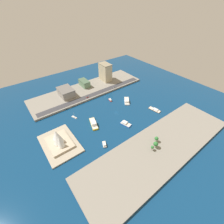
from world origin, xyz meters
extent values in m
plane|color=navy|center=(0.00, 0.00, 0.00)|extent=(440.00, 440.00, 0.00)
cube|color=gray|center=(-95.45, 0.00, 1.72)|extent=(70.00, 240.00, 3.43)
cube|color=gray|center=(95.45, 0.00, 1.72)|extent=(70.00, 240.00, 3.43)
cube|color=#A89E89|center=(-7.27, 105.23, 1.00)|extent=(62.76, 43.81, 2.00)
cube|color=#38383D|center=(69.80, 0.00, 3.51)|extent=(12.76, 228.00, 0.15)
cube|color=silver|center=(14.05, -37.78, 1.01)|extent=(25.78, 23.01, 2.02)
cone|color=silver|center=(24.64, -46.19, 1.01)|extent=(2.56, 2.56, 1.82)
cube|color=white|center=(11.93, -36.09, 3.87)|extent=(13.11, 12.35, 3.69)
cube|color=beige|center=(14.05, -37.78, 2.07)|extent=(24.74, 22.09, 0.10)
cube|color=white|center=(31.89, 64.08, 0.62)|extent=(10.52, 6.44, 1.24)
cone|color=white|center=(26.86, 62.14, 0.62)|extent=(1.44, 1.44, 1.11)
cube|color=white|center=(32.78, 64.42, 1.84)|extent=(4.82, 3.47, 1.20)
cube|color=beige|center=(31.89, 64.08, 1.29)|extent=(10.10, 6.18, 0.10)
cylinder|color=silver|center=(31.42, 63.90, 6.24)|extent=(0.24, 0.24, 10.01)
cube|color=yellow|center=(-1.94, 47.02, 1.35)|extent=(29.04, 16.74, 2.71)
cone|color=yellow|center=(11.95, 42.46, 1.35)|extent=(3.08, 3.08, 2.44)
cube|color=white|center=(-3.69, 47.60, 4.89)|extent=(11.83, 9.92, 4.37)
cube|color=beige|center=(-1.94, 47.02, 2.76)|extent=(27.88, 16.07, 0.10)
cube|color=red|center=(36.14, -14.39, 0.92)|extent=(10.61, 5.07, 1.85)
cone|color=red|center=(41.62, -15.50, 0.92)|extent=(1.96, 1.96, 1.66)
cube|color=white|center=(34.83, -14.12, 3.05)|extent=(5.85, 3.20, 2.40)
cube|color=beige|center=(36.14, -14.39, 1.90)|extent=(10.18, 4.86, 0.10)
cube|color=blue|center=(-33.24, 6.48, 0.97)|extent=(18.45, 12.60, 1.93)
cone|color=blue|center=(-41.85, 4.11, 0.97)|extent=(2.14, 2.14, 1.74)
cube|color=white|center=(-31.06, 7.08, 3.23)|extent=(8.94, 8.46, 2.60)
cube|color=beige|center=(-33.24, 6.48, 1.98)|extent=(17.71, 12.10, 0.10)
cube|color=#999EA3|center=(-45.93, 56.98, 0.90)|extent=(11.78, 8.97, 1.80)
cone|color=#999EA3|center=(-40.64, 54.42, 0.90)|extent=(2.16, 2.16, 1.62)
cube|color=white|center=(-47.05, 57.52, 3.00)|extent=(6.40, 5.56, 2.41)
cube|color=beige|center=(-45.93, 56.98, 1.85)|extent=(11.31, 8.61, 0.10)
cube|color=brown|center=(-36.22, -59.23, 0.59)|extent=(22.68, 11.14, 1.17)
cone|color=brown|center=(-25.21, -57.37, 0.59)|extent=(1.22, 1.22, 1.06)
cube|color=white|center=(-37.71, -59.49, 2.20)|extent=(9.59, 6.78, 2.06)
cube|color=beige|center=(-36.22, -59.23, 1.22)|extent=(21.77, 10.70, 0.10)
cube|color=#C6B793|center=(107.05, -53.73, 22.41)|extent=(28.13, 18.40, 37.95)
cube|color=gray|center=(107.05, -53.73, 41.78)|extent=(29.26, 19.14, 0.80)
cube|color=gray|center=(99.16, 46.95, 10.60)|extent=(34.00, 24.81, 14.34)
cube|color=slate|center=(99.16, 46.95, 18.18)|extent=(35.36, 25.80, 0.80)
cube|color=slate|center=(112.09, -1.00, 9.54)|extent=(27.42, 14.54, 12.22)
cube|color=#47624A|center=(112.09, -1.00, 16.05)|extent=(28.52, 15.12, 0.80)
cylinder|color=black|center=(65.65, -49.58, 3.90)|extent=(0.26, 0.64, 0.64)
cylinder|color=black|center=(63.93, -49.59, 3.90)|extent=(0.26, 0.64, 0.64)
cylinder|color=black|center=(65.62, -46.46, 3.90)|extent=(0.26, 0.64, 0.64)
cylinder|color=black|center=(63.90, -46.48, 3.90)|extent=(0.26, 0.64, 0.64)
cube|color=#B7B7BC|center=(64.78, -48.03, 4.18)|extent=(1.96, 4.47, 0.76)
cube|color=#262D38|center=(64.78, -47.80, 4.85)|extent=(1.71, 2.51, 0.58)
cylinder|color=black|center=(68.20, 16.15, 3.90)|extent=(0.28, 0.65, 0.64)
cylinder|color=black|center=(66.54, 16.07, 3.90)|extent=(0.28, 0.65, 0.64)
cylinder|color=black|center=(68.05, 19.36, 3.90)|extent=(0.28, 0.65, 0.64)
cylinder|color=black|center=(66.39, 19.29, 3.90)|extent=(0.28, 0.65, 0.64)
cube|color=red|center=(67.30, 17.72, 4.18)|extent=(2.07, 4.68, 0.76)
cube|color=#262D38|center=(67.29, 17.95, 4.85)|extent=(1.76, 2.65, 0.58)
cylinder|color=black|center=(61.93, -14.07, 6.18)|extent=(0.18, 0.18, 5.50)
cube|color=black|center=(61.93, -14.07, 9.43)|extent=(0.36, 0.36, 1.00)
sphere|color=red|center=(61.93, -14.07, 9.78)|extent=(0.24, 0.24, 0.24)
sphere|color=yellow|center=(61.93, -14.07, 9.43)|extent=(0.24, 0.24, 0.24)
sphere|color=green|center=(61.93, -14.07, 9.08)|extent=(0.24, 0.24, 0.24)
cube|color=#BCAD93|center=(-7.27, 105.23, 3.50)|extent=(38.81, 29.73, 3.00)
cone|color=white|center=(-15.59, 105.23, 14.13)|extent=(11.49, 9.08, 19.32)
cone|color=white|center=(-7.27, 105.23, 14.57)|extent=(16.14, 13.70, 20.79)
cone|color=white|center=(1.08, 105.23, 11.19)|extent=(12.81, 10.88, 14.04)
cylinder|color=brown|center=(-86.42, -1.52, 5.34)|extent=(0.50, 0.50, 3.81)
sphere|color=#2D7233|center=(-86.42, -1.52, 9.41)|extent=(5.42, 5.42, 5.42)
cylinder|color=brown|center=(-92.23, 7.23, 5.61)|extent=(0.50, 0.50, 4.36)
sphere|color=#2D7233|center=(-92.23, 7.23, 10.29)|extent=(6.25, 6.25, 6.25)
cylinder|color=brown|center=(-92.69, 14.05, 5.49)|extent=(0.50, 0.50, 4.11)
sphere|color=#2D7233|center=(-92.69, 14.05, 9.17)|extent=(4.07, 4.07, 4.07)
camera|label=1|loc=(-157.96, 129.23, 165.03)|focal=24.06mm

